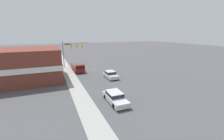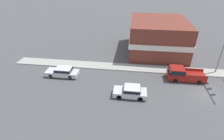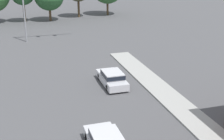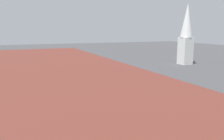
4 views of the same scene
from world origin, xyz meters
TOP-DOWN VIEW (x-y plane):
  - car_lead at (-1.78, 9.94)m, footprint 1.92×4.22m
  - car_oncoming at (1.83, 20.37)m, footprint 1.89×4.89m
  - church_steeple at (-17.99, 39.98)m, footprint 2.51×2.51m

SIDE VIEW (x-z plane):
  - car_lead at x=-1.78m, z-range 0.03..1.43m
  - car_oncoming at x=1.83m, z-range 0.04..1.44m
  - church_steeple at x=-17.99m, z-range 0.29..12.57m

